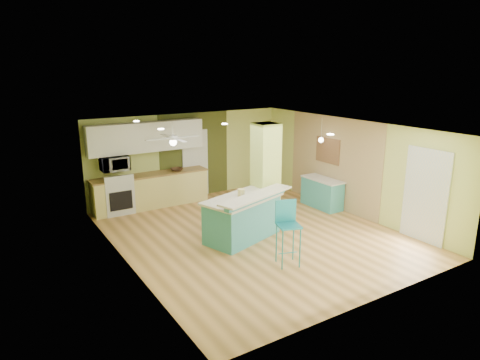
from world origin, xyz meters
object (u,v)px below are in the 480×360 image
object	(u,v)px
side_counter	(322,193)
canister	(241,193)
bar_stool	(287,222)
fruit_bowl	(177,170)
peninsula	(243,217)

from	to	relation	value
side_counter	canister	world-z (taller)	canister
bar_stool	fruit_bowl	distance (m)	4.73
peninsula	fruit_bowl	distance (m)	3.24
bar_stool	canister	distance (m)	1.63
bar_stool	fruit_bowl	bearing A→B (deg)	110.88
side_counter	canister	size ratio (longest dim) A/B	7.17
peninsula	side_counter	world-z (taller)	peninsula
peninsula	canister	xyz separation A→B (m)	(0.02, 0.11, 0.54)
peninsula	fruit_bowl	world-z (taller)	peninsula
peninsula	side_counter	size ratio (longest dim) A/B	1.75
side_counter	peninsula	bearing A→B (deg)	-166.55
peninsula	bar_stool	distance (m)	1.55
side_counter	fruit_bowl	world-z (taller)	fruit_bowl
bar_stool	canister	size ratio (longest dim) A/B	7.33
side_counter	fruit_bowl	size ratio (longest dim) A/B	3.70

